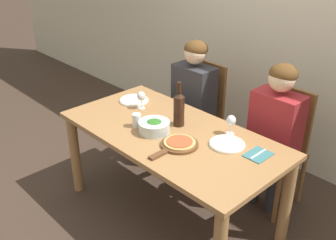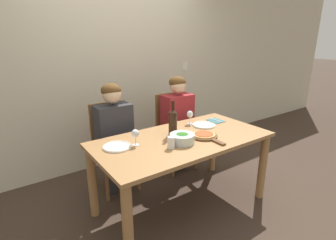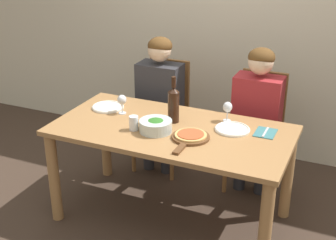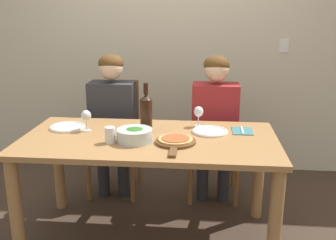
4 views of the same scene
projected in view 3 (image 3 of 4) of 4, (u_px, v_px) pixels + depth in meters
ground_plane at (171, 216)px, 3.66m from camera, size 40.00×40.00×0.00m
back_wall at (232, 12)px, 4.27m from camera, size 10.00×0.06×2.70m
dining_table at (172, 143)px, 3.40m from camera, size 1.72×0.87×0.76m
chair_left at (165, 111)px, 4.26m from camera, size 0.42×0.42×0.99m
chair_right at (258, 127)px, 3.94m from camera, size 0.42×0.42×0.99m
person_woman at (159, 93)px, 4.07m from camera, size 0.47×0.51×1.23m
person_man at (257, 108)px, 3.75m from camera, size 0.47×0.51×1.23m
wine_bottle at (174, 104)px, 3.41m from camera, size 0.08×0.08×0.35m
broccoli_bowl at (156, 126)px, 3.29m from camera, size 0.23×0.23×0.09m
dinner_plate_left at (108, 107)px, 3.71m from camera, size 0.25×0.25×0.02m
dinner_plate_right at (232, 129)px, 3.32m from camera, size 0.25×0.25×0.02m
pizza_on_board at (190, 137)px, 3.19m from camera, size 0.26×0.40×0.04m
wine_glass_left at (122, 101)px, 3.57m from camera, size 0.07×0.07×0.15m
wine_glass_right at (228, 108)px, 3.43m from camera, size 0.07×0.07×0.15m
water_tumbler at (134, 123)px, 3.31m from camera, size 0.07×0.07×0.11m
fork_on_napkin at (265, 133)px, 3.28m from camera, size 0.14×0.18×0.01m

